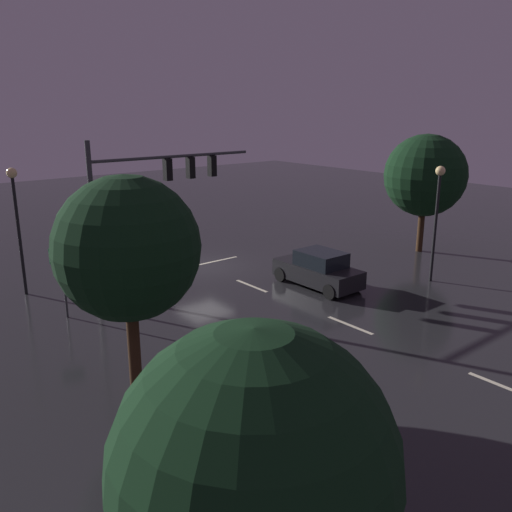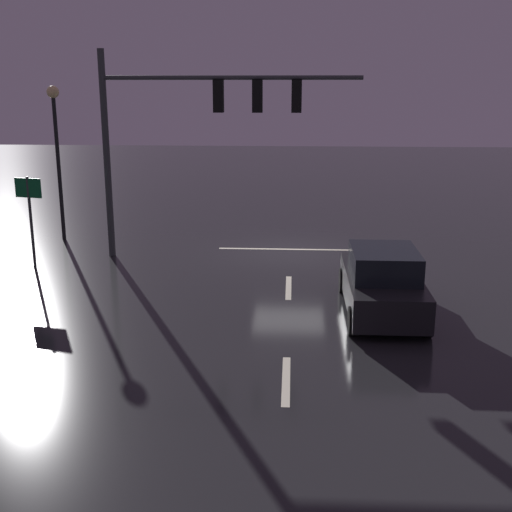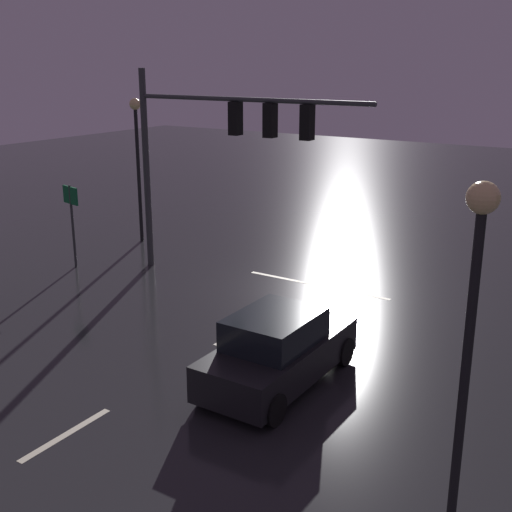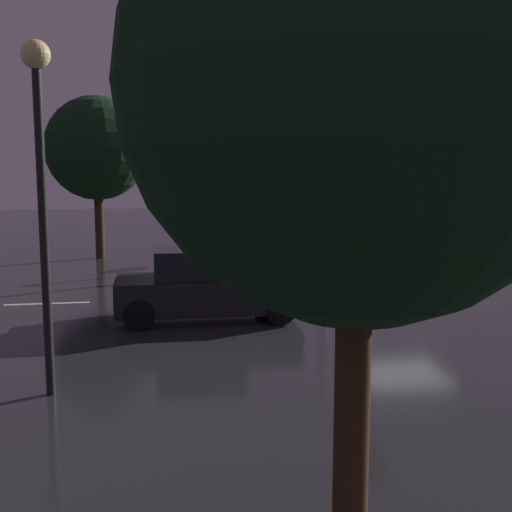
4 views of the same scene
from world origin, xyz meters
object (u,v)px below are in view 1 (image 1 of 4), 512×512
at_px(traffic_signal_assembly, 155,184).
at_px(tree_right_near, 254,466).
at_px(route_sign, 63,267).
at_px(tree_left_near, 425,176).
at_px(street_lamp_right_kerb, 16,209).
at_px(tree_right_far, 127,249).
at_px(street_lamp_left_kerb, 437,203).
at_px(car_approaching, 318,270).

xyz_separation_m(traffic_signal_assembly, tree_right_near, (8.18, 17.23, -0.96)).
bearing_deg(route_sign, tree_left_near, 171.59).
bearing_deg(street_lamp_right_kerb, route_sign, 96.09).
xyz_separation_m(tree_left_near, tree_right_far, (19.98, 4.03, -0.02)).
xyz_separation_m(street_lamp_right_kerb, tree_right_far, (0.12, 10.76, 0.46)).
xyz_separation_m(traffic_signal_assembly, route_sign, (5.06, 1.64, -2.59)).
distance_m(tree_left_near, tree_right_far, 20.38).
bearing_deg(tree_right_far, street_lamp_right_kerb, -90.62).
height_order(street_lamp_right_kerb, tree_right_far, tree_right_far).
distance_m(street_lamp_left_kerb, tree_right_far, 15.70).
height_order(car_approaching, tree_right_far, tree_right_far).
height_order(route_sign, tree_right_near, tree_right_near).
relative_size(route_sign, tree_right_near, 0.52).
xyz_separation_m(car_approaching, tree_right_near, (13.55, 12.00, 2.92)).
bearing_deg(tree_left_near, tree_right_far, 11.40).
height_order(car_approaching, tree_left_near, tree_left_near).
bearing_deg(car_approaching, tree_right_far, 16.82).
xyz_separation_m(tree_left_near, tree_right_near, (22.58, 12.72, -0.62)).
bearing_deg(tree_right_near, tree_right_far, -106.65).
bearing_deg(route_sign, street_lamp_right_kerb, -83.91).
relative_size(street_lamp_left_kerb, tree_right_near, 0.98).
relative_size(street_lamp_left_kerb, route_sign, 1.88).
xyz_separation_m(traffic_signal_assembly, tree_right_far, (5.59, 8.54, -0.36)).
relative_size(traffic_signal_assembly, tree_right_far, 1.31).
bearing_deg(tree_left_near, car_approaching, 4.56).
relative_size(route_sign, tree_left_near, 0.44).
bearing_deg(street_lamp_right_kerb, traffic_signal_assembly, 157.85).
bearing_deg(street_lamp_left_kerb, car_approaching, -31.19).
bearing_deg(car_approaching, tree_right_near, 41.53).
bearing_deg(tree_right_far, street_lamp_left_kerb, -178.38).
xyz_separation_m(street_lamp_right_kerb, tree_left_near, (-19.86, 6.74, 0.48)).
height_order(car_approaching, tree_right_near, tree_right_near).
distance_m(traffic_signal_assembly, route_sign, 5.91).
bearing_deg(traffic_signal_assembly, car_approaching, 135.71).
bearing_deg(route_sign, traffic_signal_assembly, -162.07).
bearing_deg(street_lamp_left_kerb, route_sign, -23.09).
relative_size(tree_right_near, tree_right_far, 0.88).
distance_m(traffic_signal_assembly, tree_right_near, 19.10).
height_order(traffic_signal_assembly, route_sign, traffic_signal_assembly).
relative_size(tree_left_near, tree_right_far, 1.04).
distance_m(traffic_signal_assembly, car_approaching, 8.44).
height_order(car_approaching, route_sign, route_sign).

